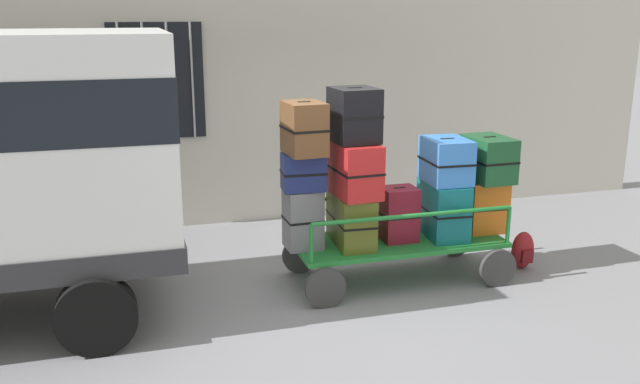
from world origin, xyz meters
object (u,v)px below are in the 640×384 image
Objects in this scene: suitcase_midleft_bottom at (351,219)px; suitcase_right_bottom at (485,206)px; backpack at (523,250)px; suitcase_left_middle at (303,172)px; suitcase_center_bottom at (399,214)px; suitcase_midleft_middle at (354,169)px; suitcase_midright_middle at (446,161)px; suitcase_right_middle at (488,159)px; suitcase_left_top at (304,128)px; suitcase_midright_bottom at (443,209)px; suitcase_midleft_top at (354,115)px; suitcase_left_bottom at (303,219)px; luggage_cart at (397,247)px.

suitcase_midleft_bottom is 1.35× the size of suitcase_right_bottom.
suitcase_midleft_bottom is 1.82× the size of backpack.
suitcase_center_bottom is (1.06, -0.03, -0.53)m from suitcase_left_middle.
suitcase_midleft_middle is 1.68m from suitcase_right_bottom.
suitcase_midright_middle reaches higher than suitcase_center_bottom.
suitcase_midright_middle is 1.04× the size of suitcase_right_bottom.
suitcase_center_bottom is 1.19m from suitcase_right_middle.
suitcase_center_bottom is 1.35× the size of backpack.
suitcase_left_top reaches higher than backpack.
suitcase_midleft_bottom is at bearing 177.77° from suitcase_midright_bottom.
backpack is at bearing -3.43° from suitcase_midright_middle.
suitcase_left_top is 1.64m from suitcase_midright_middle.
suitcase_midright_bottom reaches higher than backpack.
suitcase_right_bottom is 0.94× the size of suitcase_right_middle.
suitcase_left_middle reaches higher than suitcase_midright_bottom.
suitcase_center_bottom is at bearing -1.50° from suitcase_left_middle.
suitcase_left_middle is 1.67m from suitcase_midright_bottom.
suitcase_left_top is (0.00, -0.04, 0.46)m from suitcase_left_middle.
suitcase_midright_middle is (1.59, 0.00, -0.43)m from suitcase_left_top.
suitcase_midright_bottom is (1.06, 0.02, -1.09)m from suitcase_midleft_top.
suitcase_center_bottom is at bearing 177.39° from backpack.
suitcase_left_top is 3.01m from backpack.
suitcase_left_bottom is 1.03× the size of suitcase_midright_middle.
suitcase_center_bottom is 0.77m from suitcase_midright_middle.
suitcase_midright_bottom is 0.75m from suitcase_right_middle.
suitcase_right_bottom is (1.06, 0.01, 0.38)m from luggage_cart.
suitcase_midleft_bottom is (0.53, 0.06, -1.01)m from suitcase_left_top.
suitcase_midright_bottom is 1.18× the size of suitcase_midright_middle.
suitcase_midleft_middle is 1.22× the size of suitcase_right_bottom.
suitcase_midright_middle is at bearing -3.24° from suitcase_midleft_bottom.
suitcase_right_middle is at bearing 1.39° from suitcase_midleft_top.
suitcase_midright_bottom is at bearing 175.51° from backpack.
suitcase_midleft_middle reaches higher than suitcase_right_middle.
suitcase_midleft_top is 0.94× the size of suitcase_right_bottom.
suitcase_left_middle is 0.76m from suitcase_midleft_bottom.
suitcase_midleft_bottom is at bearing 6.90° from suitcase_left_top.
suitcase_right_bottom is (1.59, 0.05, -0.54)m from suitcase_midleft_middle.
suitcase_midleft_middle is at bearing -7.92° from suitcase_left_bottom.
luggage_cart is at bearing -2.83° from suitcase_midleft_bottom.
suitcase_right_middle is 1.43× the size of backpack.
suitcase_right_middle is (1.59, 0.04, -0.56)m from suitcase_midleft_top.
suitcase_midright_bottom reaches higher than luggage_cart.
suitcase_left_bottom is 0.88× the size of suitcase_midright_bottom.
suitcase_midright_middle is 0.98× the size of suitcase_right_middle.
backpack is at bearing -2.86° from suitcase_left_bottom.
suitcase_left_top reaches higher than suitcase_midleft_bottom.
suitcase_left_top is 0.67× the size of suitcase_midleft_bottom.
suitcase_midright_bottom is at bearing 0.82° from suitcase_left_top.
suitcase_midleft_top is 0.89× the size of suitcase_right_middle.
suitcase_left_top is 0.74× the size of suitcase_midleft_middle.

